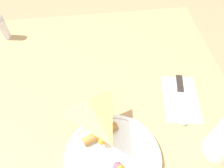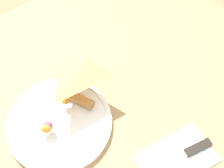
# 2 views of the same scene
# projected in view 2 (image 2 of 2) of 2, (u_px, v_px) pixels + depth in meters

# --- Properties ---
(dining_table) EXTENTS (1.00, 0.85, 0.76)m
(dining_table) POSITION_uv_depth(u_px,v_px,m) (102.00, 112.00, 0.83)
(dining_table) COLOR #A87F51
(dining_table) RESTS_ON ground_plane
(plate_pizza) EXTENTS (0.25, 0.25, 0.05)m
(plate_pizza) POSITION_uv_depth(u_px,v_px,m) (60.00, 121.00, 0.67)
(plate_pizza) COLOR white
(plate_pizza) RESTS_ON dining_table
(napkin_folded) EXTENTS (0.19, 0.13, 0.00)m
(napkin_folded) POSITION_uv_depth(u_px,v_px,m) (177.00, 158.00, 0.64)
(napkin_folded) COLOR white
(napkin_folded) RESTS_ON dining_table
(butter_knife) EXTENTS (0.18, 0.06, 0.01)m
(butter_knife) POSITION_uv_depth(u_px,v_px,m) (181.00, 156.00, 0.63)
(butter_knife) COLOR black
(butter_knife) RESTS_ON napkin_folded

